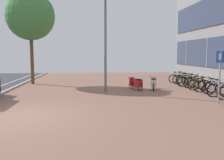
{
  "coord_description": "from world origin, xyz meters",
  "views": [
    {
      "loc": [
        2.45,
        -8.68,
        2.21
      ],
      "look_at": [
        3.34,
        0.58,
        1.21
      ],
      "focal_mm": 39.08,
      "sensor_mm": 36.0,
      "label": 1
    }
  ],
  "objects": [
    {
      "name": "bicycle_rack_09",
      "position": [
        9.29,
        8.53,
        0.35
      ],
      "size": [
        1.37,
        0.52,
        0.99
      ],
      "color": "black",
      "rests_on": "ground"
    },
    {
      "name": "bicycle_rack_10",
      "position": [
        9.19,
        9.31,
        0.33
      ],
      "size": [
        1.19,
        0.56,
        0.92
      ],
      "color": "black",
      "rests_on": "ground"
    },
    {
      "name": "scooter_near",
      "position": [
        5.39,
        5.95,
        0.37
      ],
      "size": [
        0.76,
        1.58,
        0.75
      ],
      "color": "black",
      "rests_on": "ground"
    },
    {
      "name": "bicycle_rack_07",
      "position": [
        9.07,
        6.97,
        0.35
      ],
      "size": [
        1.37,
        0.53,
        1.01
      ],
      "color": "black",
      "rests_on": "ground"
    },
    {
      "name": "bicycle_rack_08",
      "position": [
        9.23,
        7.75,
        0.34
      ],
      "size": [
        1.32,
        0.48,
        0.96
      ],
      "color": "black",
      "rests_on": "ground"
    },
    {
      "name": "ground",
      "position": [
        1.43,
        0.0,
        -0.02
      ],
      "size": [
        21.0,
        40.0,
        0.13
      ],
      "color": "#322F33"
    },
    {
      "name": "scooter_mid",
      "position": [
        6.4,
        5.86,
        0.39
      ],
      "size": [
        0.68,
        1.72,
        0.78
      ],
      "color": "black",
      "rests_on": "ground"
    },
    {
      "name": "parking_sign",
      "position": [
        8.18,
        1.47,
        1.44
      ],
      "size": [
        0.4,
        0.07,
        2.32
      ],
      "color": "gray",
      "rests_on": "ground"
    },
    {
      "name": "bicycle_rack_03",
      "position": [
        9.31,
        3.86,
        0.34
      ],
      "size": [
        1.31,
        0.57,
        0.98
      ],
      "color": "black",
      "rests_on": "ground"
    },
    {
      "name": "street_tree",
      "position": [
        -1.66,
        9.65,
        4.89
      ],
      "size": [
        3.46,
        3.46,
        6.64
      ],
      "color": "brown",
      "rests_on": "ground"
    },
    {
      "name": "bicycle_rack_06",
      "position": [
        9.18,
        6.19,
        0.35
      ],
      "size": [
        1.26,
        0.69,
        1.01
      ],
      "color": "black",
      "rests_on": "ground"
    },
    {
      "name": "bicycle_rack_05",
      "position": [
        9.1,
        5.41,
        0.34
      ],
      "size": [
        1.25,
        0.59,
        0.97
      ],
      "color": "black",
      "rests_on": "ground"
    },
    {
      "name": "bicycle_rack_04",
      "position": [
        9.15,
        4.64,
        0.35
      ],
      "size": [
        1.33,
        0.54,
        0.99
      ],
      "color": "black",
      "rests_on": "ground"
    },
    {
      "name": "lamp_post",
      "position": [
        3.42,
        5.24,
        3.04
      ],
      "size": [
        0.2,
        0.52,
        5.44
      ],
      "color": "slate",
      "rests_on": "ground"
    },
    {
      "name": "bicycle_rack_02",
      "position": [
        9.15,
        3.08,
        0.35
      ],
      "size": [
        1.36,
        0.48,
        1.01
      ],
      "color": "black",
      "rests_on": "ground"
    }
  ]
}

